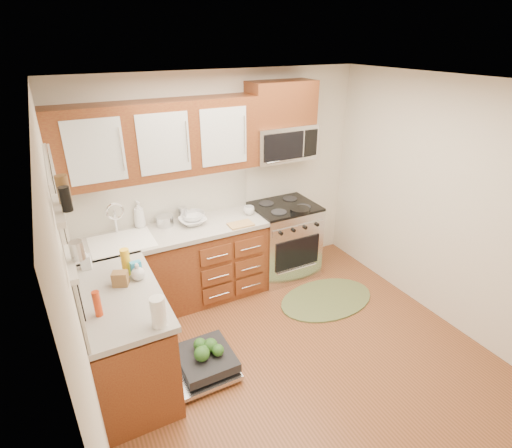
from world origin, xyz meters
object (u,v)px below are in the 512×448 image
upper_cabinets (159,140)px  paper_towel_roll (158,312)px  bowl_a (193,221)px  dishwasher (202,363)px  microwave (281,142)px  sink (124,253)px  range (284,240)px  cup (249,210)px  skillet (300,210)px  cutting_board (241,224)px  bowl_b (193,216)px  stock_pot (165,221)px  rug (326,299)px

upper_cabinets → paper_towel_roll: upper_cabinets is taller
bowl_a → dishwasher: bearing=-108.2°
microwave → sink: microwave is taller
range → cup: (-0.48, 0.01, 0.50)m
range → microwave: (0.00, 0.12, 1.23)m
microwave → paper_towel_roll: 2.57m
upper_cabinets → microwave: bearing=-1.0°
skillet → bowl_a: size_ratio=0.80×
upper_cabinets → cutting_board: size_ratio=7.63×
upper_cabinets → bowl_b: size_ratio=7.79×
dishwasher → skillet: size_ratio=3.01×
upper_cabinets → stock_pot: (-0.03, 0.03, -0.89)m
sink → bowl_a: 0.80m
microwave → rug: bearing=-80.7°
cutting_board → paper_towel_roll: size_ratio=1.14×
skillet → paper_towel_roll: (-1.99, -1.20, 0.07)m
sink → cutting_board: size_ratio=2.31×
microwave → cutting_board: 1.08m
rug → paper_towel_roll: 2.42m
sink → cutting_board: 1.26m
rug → cutting_board: size_ratio=4.31×
range → sink: size_ratio=1.53×
range → stock_pot: stock_pot is taller
microwave → stock_pot: bearing=178.0°
range → rug: bearing=-79.2°
microwave → bowl_b: (-1.11, 0.05, -0.73)m
microwave → bowl_a: (-1.15, -0.05, -0.74)m
bowl_a → stock_pot: bearing=159.8°
bowl_b → dishwasher: bearing=-108.4°
stock_pot → bowl_b: size_ratio=0.72×
range → cup: size_ratio=7.64×
bowl_a → bowl_b: bearing=68.7°
paper_towel_roll → sink: bearing=90.0°
sink → rug: sink is taller
sink → stock_pot: 0.56m
bowl_b → skillet: bearing=-19.9°
microwave → sink: (-1.93, -0.13, -0.90)m
rug → bowl_b: bowl_b is taller
microwave → cup: 0.88m
microwave → bowl_a: 1.37m
dishwasher → rug: 1.73m
rug → stock_pot: bearing=149.4°
skillet → cutting_board: (-0.75, 0.04, -0.04)m
bowl_a → sink: bearing=-174.5°
bowl_a → microwave: bearing=2.7°
rug → bowl_a: bowl_a is taller
skillet → sink: bearing=173.1°
upper_cabinets → sink: bearing=-163.6°
microwave → sink: size_ratio=1.23×
stock_pot → bowl_b: stock_pot is taller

